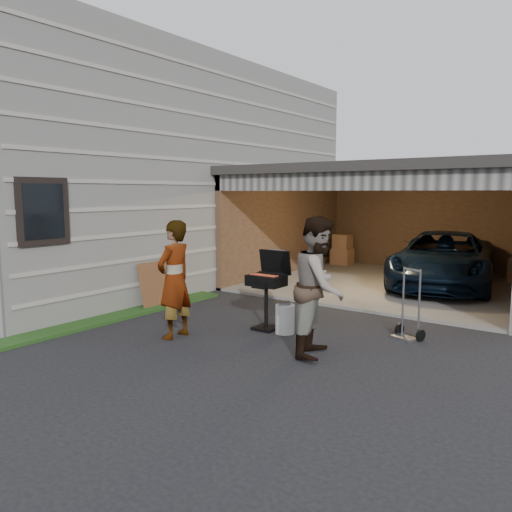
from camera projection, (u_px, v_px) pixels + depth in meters
The scene contains 11 objects.
ground at pixel (190, 346), 7.55m from camera, with size 80.00×80.00×0.00m, color black.
house at pixel (132, 176), 13.92m from camera, with size 7.00×11.00×5.50m, color #474744.
groundcover_strip at pixel (46, 334), 8.07m from camera, with size 0.50×8.00×0.06m, color #193814.
garage at pixel (403, 210), 12.30m from camera, with size 6.80×6.30×2.90m.
minivan at pixel (443, 262), 11.95m from camera, with size 2.17×4.70×1.31m, color black.
woman at pixel (174, 279), 7.88m from camera, with size 0.68×0.45×1.88m, color #A8B6D4.
man at pixel (319, 286), 7.03m from camera, with size 0.96×0.75×1.98m, color #4A2F1D.
bbq_grill at pixel (267, 283), 8.38m from camera, with size 0.60×0.53×1.33m.
propane_tank at pixel (285, 319), 8.19m from camera, with size 0.32×0.32×0.48m, color silver.
plywood_panel at pixel (157, 284), 10.06m from camera, with size 0.04×0.83×0.93m, color brown.
hand_truck at pixel (408, 325), 7.90m from camera, with size 0.50×0.46×1.13m.
Camera 1 is at (5.13, -5.31, 2.31)m, focal length 35.00 mm.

